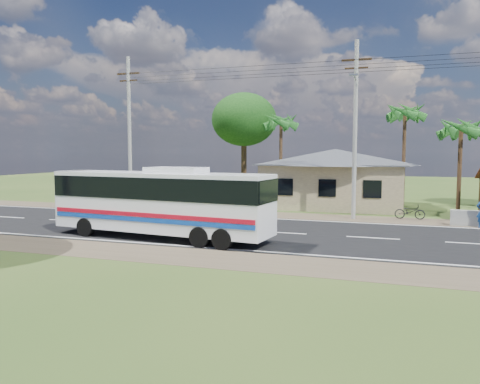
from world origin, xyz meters
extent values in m
plane|color=#2C4719|center=(0.00, 0.00, 0.00)|extent=(120.00, 120.00, 0.00)
cube|color=black|center=(0.00, 0.00, 0.01)|extent=(120.00, 10.00, 0.02)
cube|color=brown|center=(0.00, 6.50, 0.01)|extent=(120.00, 3.00, 0.01)
cube|color=brown|center=(0.00, -6.50, 0.01)|extent=(120.00, 3.00, 0.01)
cube|color=silver|center=(0.00, 4.70, 0.03)|extent=(120.00, 0.15, 0.01)
cube|color=silver|center=(0.00, -4.70, 0.03)|extent=(120.00, 0.15, 0.01)
cube|color=silver|center=(0.00, 0.00, 0.03)|extent=(120.00, 0.15, 0.01)
cube|color=tan|center=(1.00, 13.00, 1.60)|extent=(10.00, 8.00, 3.20)
cube|color=#4C4F54|center=(1.00, 13.00, 3.25)|extent=(10.60, 8.60, 0.10)
pyramid|color=#4C4F54|center=(1.00, 13.00, 4.40)|extent=(12.40, 10.00, 1.20)
cube|color=black|center=(-2.00, 8.98, 1.70)|extent=(1.20, 0.08, 1.20)
cube|color=black|center=(1.00, 8.98, 1.70)|extent=(1.20, 0.08, 1.20)
cube|color=black|center=(4.00, 8.98, 1.70)|extent=(1.20, 0.08, 1.20)
cylinder|color=#382514|center=(10.70, 10.30, 1.30)|extent=(0.16, 0.16, 2.60)
cylinder|color=#9E9E99|center=(-13.00, 6.50, 5.50)|extent=(0.26, 0.26, 11.00)
cube|color=#382514|center=(-13.00, 6.50, 9.80)|extent=(1.80, 0.12, 0.12)
cube|color=#382514|center=(-13.00, 6.50, 9.30)|extent=(1.40, 0.10, 0.10)
cylinder|color=#9E9E99|center=(3.00, 6.50, 5.50)|extent=(0.26, 0.26, 11.00)
cube|color=#382514|center=(3.00, 6.50, 9.80)|extent=(1.80, 0.12, 0.12)
cube|color=#382514|center=(3.00, 6.50, 9.30)|extent=(1.40, 0.10, 0.10)
cylinder|color=gray|center=(3.00, 5.50, 8.60)|extent=(0.08, 2.00, 0.08)
cube|color=gray|center=(3.00, 4.50, 8.60)|extent=(0.50, 0.18, 0.12)
cylinder|color=black|center=(-5.00, 6.50, 9.60)|extent=(16.00, 0.02, 0.02)
cylinder|color=#47301E|center=(9.50, 11.00, 3.00)|extent=(0.28, 0.28, 6.00)
cylinder|color=#47301E|center=(6.00, 15.50, 3.75)|extent=(0.28, 0.28, 7.50)
cylinder|color=#47301E|center=(-4.00, 16.00, 3.50)|extent=(0.28, 0.28, 7.00)
cylinder|color=#47301E|center=(-8.00, 18.00, 2.97)|extent=(0.50, 0.50, 5.95)
ellipsoid|color=#10330E|center=(-8.00, 18.00, 7.15)|extent=(6.00, 6.00, 4.92)
cube|color=white|center=(-5.26, -3.36, 1.81)|extent=(11.32, 3.50, 2.78)
cube|color=black|center=(-5.26, -3.36, 2.51)|extent=(11.38, 3.56, 1.02)
cube|color=black|center=(-10.80, -2.76, 2.18)|extent=(0.34, 2.13, 1.67)
cube|color=#A70A1D|center=(-5.39, -4.53, 1.30)|extent=(10.89, 1.21, 0.20)
cube|color=#0E3B9B|center=(-5.39, -4.53, 1.07)|extent=(10.89, 1.21, 0.20)
cube|color=white|center=(-4.34, -3.46, 3.34)|extent=(2.93, 1.78, 0.28)
cylinder|color=black|center=(-9.07, -4.02, 0.46)|extent=(0.96, 0.42, 0.93)
cylinder|color=black|center=(-8.84, -1.90, 0.46)|extent=(0.96, 0.42, 0.93)
cylinder|color=black|center=(-2.61, -4.72, 0.46)|extent=(0.96, 0.42, 0.93)
cylinder|color=black|center=(-2.38, -2.60, 0.46)|extent=(0.96, 0.42, 0.93)
cylinder|color=black|center=(-1.50, -4.84, 0.46)|extent=(0.96, 0.42, 0.93)
cylinder|color=black|center=(-1.27, -2.72, 0.46)|extent=(0.96, 0.42, 0.93)
imported|color=black|center=(6.36, 7.46, 0.47)|extent=(1.81, 0.64, 0.95)
camera|label=1|loc=(5.53, -23.37, 4.23)|focal=35.00mm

